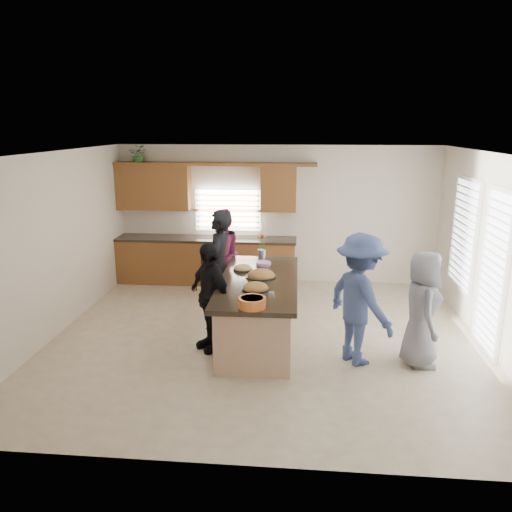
# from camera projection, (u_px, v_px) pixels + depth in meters

# --- Properties ---
(floor) EXTENTS (6.50, 6.50, 0.00)m
(floor) POSITION_uv_depth(u_px,v_px,m) (265.00, 338.00, 7.70)
(floor) COLOR beige
(floor) RESTS_ON ground
(room_shell) EXTENTS (6.52, 6.02, 2.81)m
(room_shell) POSITION_uv_depth(u_px,v_px,m) (266.00, 216.00, 7.22)
(room_shell) COLOR silver
(room_shell) RESTS_ON ground
(back_cabinetry) EXTENTS (4.08, 0.66, 2.46)m
(back_cabinetry) POSITION_uv_depth(u_px,v_px,m) (204.00, 239.00, 10.23)
(back_cabinetry) COLOR brown
(back_cabinetry) RESTS_ON ground
(right_wall_glazing) EXTENTS (0.06, 4.00, 2.25)m
(right_wall_glazing) POSITION_uv_depth(u_px,v_px,m) (495.00, 261.00, 6.94)
(right_wall_glazing) COLOR white
(right_wall_glazing) RESTS_ON ground
(island) EXTENTS (1.18, 2.71, 0.95)m
(island) POSITION_uv_depth(u_px,v_px,m) (259.00, 311.00, 7.57)
(island) COLOR tan
(island) RESTS_ON ground
(platter_front) EXTENTS (0.39, 0.39, 0.16)m
(platter_front) POSITION_uv_depth(u_px,v_px,m) (256.00, 288.00, 6.96)
(platter_front) COLOR black
(platter_front) RESTS_ON island
(platter_mid) EXTENTS (0.46, 0.46, 0.19)m
(platter_mid) POSITION_uv_depth(u_px,v_px,m) (261.00, 276.00, 7.53)
(platter_mid) COLOR black
(platter_mid) RESTS_ON island
(platter_back) EXTENTS (0.32, 0.32, 0.13)m
(platter_back) POSITION_uv_depth(u_px,v_px,m) (243.00, 269.00, 7.90)
(platter_back) COLOR black
(platter_back) RESTS_ON island
(salad_bowl) EXTENTS (0.35, 0.35, 0.13)m
(salad_bowl) POSITION_uv_depth(u_px,v_px,m) (252.00, 302.00, 6.28)
(salad_bowl) COLOR orange
(salad_bowl) RESTS_ON island
(clear_cup) EXTENTS (0.09, 0.09, 0.09)m
(clear_cup) POSITION_uv_depth(u_px,v_px,m) (271.00, 295.00, 6.62)
(clear_cup) COLOR white
(clear_cup) RESTS_ON island
(plate_stack) EXTENTS (0.24, 0.24, 0.05)m
(plate_stack) POSITION_uv_depth(u_px,v_px,m) (263.00, 263.00, 8.20)
(plate_stack) COLOR #CF99DF
(plate_stack) RESTS_ON island
(flower_vase) EXTENTS (0.14, 0.14, 0.41)m
(flower_vase) POSITION_uv_depth(u_px,v_px,m) (262.00, 246.00, 8.59)
(flower_vase) COLOR silver
(flower_vase) RESTS_ON island
(potted_plant) EXTENTS (0.36, 0.31, 0.39)m
(potted_plant) POSITION_uv_depth(u_px,v_px,m) (139.00, 155.00, 10.00)
(potted_plant) COLOR #306F2C
(potted_plant) RESTS_ON back_cabinetry
(woman_left_back) EXTENTS (0.48, 0.70, 1.84)m
(woman_left_back) POSITION_uv_depth(u_px,v_px,m) (219.00, 266.00, 8.27)
(woman_left_back) COLOR black
(woman_left_back) RESTS_ON ground
(woman_left_mid) EXTENTS (0.92, 1.01, 1.70)m
(woman_left_mid) POSITION_uv_depth(u_px,v_px,m) (222.00, 254.00, 9.28)
(woman_left_mid) COLOR maroon
(woman_left_mid) RESTS_ON ground
(woman_left_front) EXTENTS (0.92, 0.95, 1.59)m
(woman_left_front) POSITION_uv_depth(u_px,v_px,m) (210.00, 297.00, 7.14)
(woman_left_front) COLOR black
(woman_left_front) RESTS_ON ground
(woman_right_back) EXTENTS (1.21, 1.35, 1.81)m
(woman_right_back) POSITION_uv_depth(u_px,v_px,m) (360.00, 299.00, 6.71)
(woman_right_back) COLOR #38497B
(woman_right_back) RESTS_ON ground
(woman_right_front) EXTENTS (0.51, 0.78, 1.59)m
(woman_right_front) POSITION_uv_depth(u_px,v_px,m) (422.00, 309.00, 6.67)
(woman_right_front) COLOR slate
(woman_right_front) RESTS_ON ground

